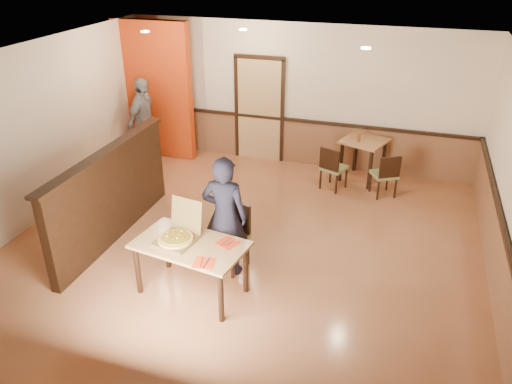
% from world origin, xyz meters
% --- Properties ---
extents(floor, '(7.00, 7.00, 0.00)m').
position_xyz_m(floor, '(0.00, 0.00, 0.00)').
color(floor, '#C1754B').
rests_on(floor, ground).
extents(ceiling, '(7.00, 7.00, 0.00)m').
position_xyz_m(ceiling, '(0.00, 0.00, 2.80)').
color(ceiling, black).
rests_on(ceiling, wall_back).
extents(wall_back, '(7.00, 0.00, 7.00)m').
position_xyz_m(wall_back, '(0.00, 3.50, 1.40)').
color(wall_back, beige).
rests_on(wall_back, floor).
extents(wall_left, '(0.00, 7.00, 7.00)m').
position_xyz_m(wall_left, '(-3.50, 0.00, 1.40)').
color(wall_left, beige).
rests_on(wall_left, floor).
extents(wainscot_back, '(7.00, 0.04, 0.90)m').
position_xyz_m(wainscot_back, '(0.00, 3.47, 0.45)').
color(wainscot_back, brown).
rests_on(wainscot_back, floor).
extents(chair_rail_back, '(7.00, 0.06, 0.06)m').
position_xyz_m(chair_rail_back, '(0.00, 3.45, 0.92)').
color(chair_rail_back, black).
rests_on(chair_rail_back, wall_back).
extents(wainscot_right, '(0.04, 7.00, 0.90)m').
position_xyz_m(wainscot_right, '(3.47, 0.00, 0.45)').
color(wainscot_right, brown).
rests_on(wainscot_right, floor).
extents(chair_rail_right, '(0.06, 7.00, 0.06)m').
position_xyz_m(chair_rail_right, '(3.45, 0.00, 0.92)').
color(chair_rail_right, black).
rests_on(chair_rail_right, wall_right).
extents(back_door, '(0.90, 0.06, 2.10)m').
position_xyz_m(back_door, '(-0.80, 3.46, 1.05)').
color(back_door, tan).
rests_on(back_door, wall_back).
extents(booth_partition, '(0.20, 3.10, 1.44)m').
position_xyz_m(booth_partition, '(-2.00, -0.20, 0.74)').
color(booth_partition, black).
rests_on(booth_partition, floor).
extents(red_accent_panel, '(1.60, 0.20, 2.78)m').
position_xyz_m(red_accent_panel, '(-2.90, 3.00, 1.40)').
color(red_accent_panel, '#B6330D').
rests_on(red_accent_panel, floor).
extents(spot_a, '(0.14, 0.14, 0.02)m').
position_xyz_m(spot_a, '(-2.30, 1.80, 2.78)').
color(spot_a, '#FCF2B0').
rests_on(spot_a, ceiling).
extents(spot_b, '(0.14, 0.14, 0.02)m').
position_xyz_m(spot_b, '(-0.80, 2.50, 2.78)').
color(spot_b, '#FCF2B0').
rests_on(spot_b, ceiling).
extents(spot_c, '(0.14, 0.14, 0.02)m').
position_xyz_m(spot_c, '(1.40, 1.50, 2.78)').
color(spot_c, '#FCF2B0').
rests_on(spot_c, ceiling).
extents(main_table, '(1.51, 1.01, 0.75)m').
position_xyz_m(main_table, '(-0.29, -1.12, 0.64)').
color(main_table, tan).
rests_on(main_table, floor).
extents(diner_chair, '(0.57, 0.57, 0.94)m').
position_xyz_m(diner_chair, '(-0.01, -0.37, 0.52)').
color(diner_chair, olive).
rests_on(diner_chair, floor).
extents(side_chair_left, '(0.54, 0.54, 0.84)m').
position_xyz_m(side_chair_left, '(0.92, 2.44, 0.46)').
color(side_chair_left, olive).
rests_on(side_chair_left, floor).
extents(side_chair_right, '(0.55, 0.55, 0.82)m').
position_xyz_m(side_chair_right, '(1.87, 2.45, 0.45)').
color(side_chair_right, olive).
rests_on(side_chair_right, floor).
extents(side_table, '(0.96, 0.96, 0.81)m').
position_xyz_m(side_table, '(1.39, 3.05, 0.63)').
color(side_table, tan).
rests_on(side_table, floor).
extents(diner, '(0.65, 0.44, 1.72)m').
position_xyz_m(diner, '(-0.04, -0.52, 0.86)').
color(diner, black).
rests_on(diner, floor).
extents(passerby, '(0.46, 1.04, 1.74)m').
position_xyz_m(passerby, '(-3.00, 2.63, 0.87)').
color(passerby, gray).
rests_on(passerby, floor).
extents(pizza_box, '(0.53, 0.60, 0.48)m').
position_xyz_m(pizza_box, '(-0.47, -1.09, 0.81)').
color(pizza_box, brown).
rests_on(pizza_box, main_table).
extents(pizza, '(0.54, 0.54, 0.03)m').
position_xyz_m(pizza, '(-0.47, -1.14, 0.80)').
color(pizza, gold).
rests_on(pizza, pizza_box).
extents(napkin_near, '(0.27, 0.27, 0.01)m').
position_xyz_m(napkin_near, '(0.04, -1.45, 0.75)').
color(napkin_near, red).
rests_on(napkin_near, main_table).
extents(napkin_far, '(0.32, 0.32, 0.01)m').
position_xyz_m(napkin_far, '(0.16, -0.96, 0.75)').
color(napkin_far, red).
rests_on(napkin_far, main_table).
extents(condiment, '(0.07, 0.07, 0.16)m').
position_xyz_m(condiment, '(1.29, 2.95, 0.89)').
color(condiment, brown).
rests_on(condiment, side_table).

